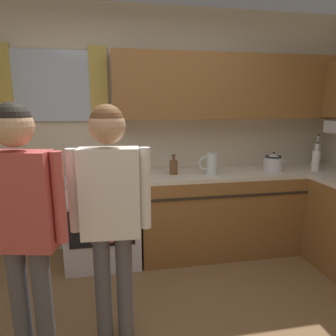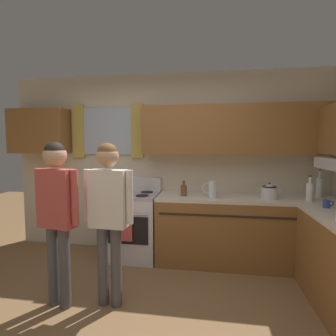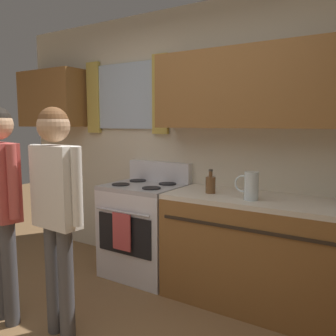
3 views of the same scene
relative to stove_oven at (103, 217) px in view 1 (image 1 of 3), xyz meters
The scene contains 10 objects.
back_wall_unit 1.16m from the stove_oven, 29.48° to the left, with size 4.60×0.42×2.60m.
kitchen_counter_run 1.86m from the stove_oven, 10.04° to the right, with size 2.31×1.85×0.90m.
stove_oven is the anchor object (origin of this frame).
bottle_squat_brown 0.89m from the stove_oven, ahead, with size 0.08×0.08×0.21m.
bottle_milk_white 2.33m from the stove_oven, ahead, with size 0.08×0.08×0.31m.
bottle_tall_clear 2.53m from the stove_oven, ahead, with size 0.07×0.07×0.37m.
stovetop_kettle 1.89m from the stove_oven, ahead, with size 0.27×0.20×0.21m.
water_pitcher 1.23m from the stove_oven, ahead, with size 0.19×0.11×0.22m.
adult_left 1.41m from the stove_oven, 106.72° to the right, with size 0.49×0.23×1.61m.
adult_in_plaid 1.28m from the stove_oven, 84.73° to the right, with size 0.50×0.22×1.60m.
Camera 1 is at (-0.24, -1.36, 1.59)m, focal length 31.24 mm.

